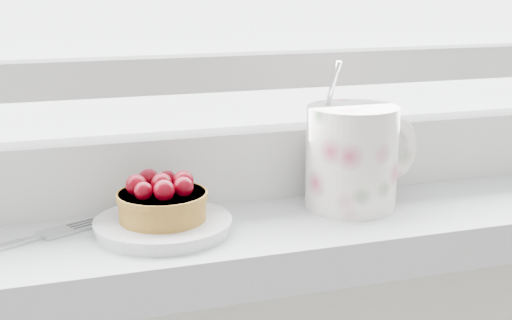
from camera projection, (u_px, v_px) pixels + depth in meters
name	position (u px, v px, depth m)	size (l,w,h in m)	color
saucer	(163.00, 226.00, 0.64)	(0.12, 0.12, 0.01)	silver
raspberry_tart	(162.00, 200.00, 0.63)	(0.08, 0.08, 0.04)	#8C601E
floral_mug	(354.00, 155.00, 0.70)	(0.14, 0.11, 0.15)	white
fork	(3.00, 246.00, 0.60)	(0.17, 0.09, 0.00)	silver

